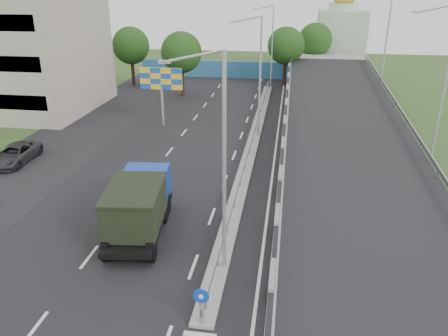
% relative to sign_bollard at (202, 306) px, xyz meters
% --- Properties ---
extents(road_surface, '(26.00, 90.00, 0.04)m').
position_rel_sign_bollard_xyz_m(road_surface, '(-3.00, 17.83, -1.03)').
color(road_surface, black).
rests_on(road_surface, ground).
extents(parking_strip, '(8.00, 90.00, 0.05)m').
position_rel_sign_bollard_xyz_m(parking_strip, '(-16.00, 17.83, -1.03)').
color(parking_strip, black).
rests_on(parking_strip, ground).
extents(median, '(1.00, 44.00, 0.20)m').
position_rel_sign_bollard_xyz_m(median, '(0.00, 21.83, -0.93)').
color(median, gray).
rests_on(median, ground).
extents(overpass_ramp, '(10.00, 50.00, 3.50)m').
position_rel_sign_bollard_xyz_m(overpass_ramp, '(7.50, 21.83, 0.72)').
color(overpass_ramp, gray).
rests_on(overpass_ramp, ground).
extents(median_guardrail, '(0.09, 44.00, 0.71)m').
position_rel_sign_bollard_xyz_m(median_guardrail, '(0.00, 21.83, -0.28)').
color(median_guardrail, gray).
rests_on(median_guardrail, median).
extents(sign_bollard, '(0.64, 0.23, 1.67)m').
position_rel_sign_bollard_xyz_m(sign_bollard, '(0.00, 0.00, 0.00)').
color(sign_bollard, black).
rests_on(sign_bollard, median).
extents(lamp_post_near, '(2.74, 0.18, 10.08)m').
position_rel_sign_bollard_xyz_m(lamp_post_near, '(0.11, 3.83, 4.77)').
color(lamp_post_near, '#B2B5B7').
rests_on(lamp_post_near, median).
extents(lamp_post_mid, '(2.74, 0.18, 10.08)m').
position_rel_sign_bollard_xyz_m(lamp_post_mid, '(0.11, 23.83, 4.77)').
color(lamp_post_mid, '#B2B5B7').
rests_on(lamp_post_mid, median).
extents(lamp_post_far, '(2.74, 0.18, 10.08)m').
position_rel_sign_bollard_xyz_m(lamp_post_far, '(0.11, 43.83, 4.77)').
color(lamp_post_far, '#B2B5B7').
rests_on(lamp_post_far, median).
extents(blue_wall, '(30.00, 0.50, 2.40)m').
position_rel_sign_bollard_xyz_m(blue_wall, '(-4.00, 49.83, 0.17)').
color(blue_wall, teal).
rests_on(blue_wall, ground).
extents(church, '(7.00, 7.00, 13.80)m').
position_rel_sign_bollard_xyz_m(church, '(10.00, 57.83, 4.28)').
color(church, '#B2CCAD').
rests_on(church, ground).
extents(billboard, '(4.00, 0.24, 5.50)m').
position_rel_sign_bollard_xyz_m(billboard, '(-9.00, 25.83, 3.15)').
color(billboard, '#B2B5B7').
rests_on(billboard, ground).
extents(tree_left_mid, '(4.80, 4.80, 7.60)m').
position_rel_sign_bollard_xyz_m(tree_left_mid, '(-10.00, 37.83, 4.14)').
color(tree_left_mid, black).
rests_on(tree_left_mid, ground).
extents(tree_median_far, '(4.80, 4.80, 7.60)m').
position_rel_sign_bollard_xyz_m(tree_median_far, '(2.00, 45.83, 4.14)').
color(tree_median_far, black).
rests_on(tree_median_far, ground).
extents(tree_left_far, '(4.80, 4.80, 7.60)m').
position_rel_sign_bollard_xyz_m(tree_left_far, '(-18.00, 42.83, 4.14)').
color(tree_left_far, black).
rests_on(tree_left_far, ground).
extents(tree_ramp_far, '(4.80, 4.80, 7.60)m').
position_rel_sign_bollard_xyz_m(tree_ramp_far, '(6.00, 52.83, 4.14)').
color(tree_ramp_far, black).
rests_on(tree_ramp_far, ground).
extents(dump_truck, '(3.37, 7.20, 3.06)m').
position_rel_sign_bollard_xyz_m(dump_truck, '(-4.74, 6.62, 0.66)').
color(dump_truck, black).
rests_on(dump_truck, ground).
extents(parked_car_c, '(2.45, 5.01, 1.37)m').
position_rel_sign_bollard_xyz_m(parked_car_c, '(-17.45, 14.84, -0.35)').
color(parked_car_c, '#2F3134').
rests_on(parked_car_c, ground).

